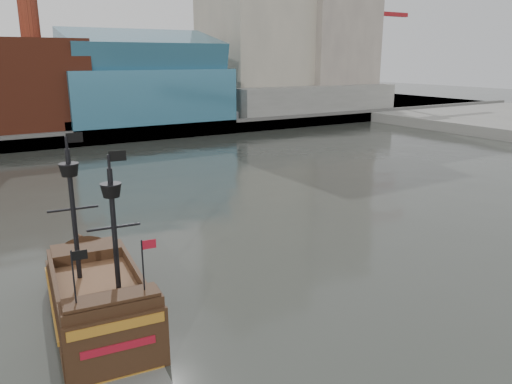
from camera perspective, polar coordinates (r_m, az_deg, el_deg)
ground at (r=33.37m, az=12.87°, el=-10.21°), size 400.00×400.00×0.00m
promenade_far at (r=116.00m, az=-20.74°, el=7.70°), size 220.00×60.00×2.00m
seawall at (r=87.39m, az=-16.93°, el=6.09°), size 220.00×1.00×2.60m
skyline at (r=109.62m, az=-18.31°, el=19.91°), size 149.00×45.00×62.00m
crane_a at (r=143.95m, az=13.25°, el=16.77°), size 22.50×4.00×32.25m
crane_b at (r=157.73m, az=13.13°, el=15.31°), size 19.10×4.00×26.25m
pirate_ship at (r=29.21m, az=-17.41°, el=-12.20°), size 5.85×15.07×11.00m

